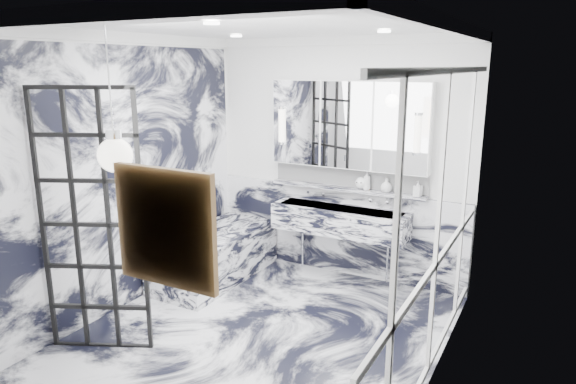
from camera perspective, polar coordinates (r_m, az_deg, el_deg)
The scene contains 25 objects.
floor at distance 5.07m, azimuth -3.13°, elevation -15.44°, with size 3.60×3.60×0.00m, color silver.
ceiling at distance 4.43m, azimuth -3.63°, elevation 17.97°, with size 3.60×3.60×0.00m, color white.
wall_back at distance 6.12m, azimuth 5.56°, elevation 3.65°, with size 3.60×3.60×0.00m, color white.
wall_front at distance 3.23m, azimuth -20.50°, elevation -6.62°, with size 3.60×3.60×0.00m, color white.
wall_left at distance 5.55m, azimuth -17.57°, elevation 1.98°, with size 3.60×3.60×0.00m, color white.
wall_right at distance 3.97m, azimuth 16.68°, elevation -2.53°, with size 3.60×3.60×0.00m, color white.
marble_clad_back at distance 6.31m, azimuth 5.28°, elevation -4.22°, with size 3.18×0.05×1.05m, color silver.
marble_clad_left at distance 5.55m, azimuth -17.42°, elevation 1.36°, with size 0.02×3.56×2.68m, color silver.
panel_molding at distance 4.01m, azimuth 16.30°, elevation -3.87°, with size 0.03×3.40×2.30m, color white.
soap_bottle_a at distance 5.93m, azimuth 8.76°, elevation 1.26°, with size 0.09×0.09×0.22m, color #8C5919.
soap_bottle_b at distance 5.78m, azimuth 14.23°, elevation 0.39°, with size 0.08×0.08×0.17m, color #4C4C51.
soap_bottle_c at distance 5.87m, azimuth 10.89°, elevation 0.74°, with size 0.13×0.13×0.16m, color silver.
face_pot at distance 5.97m, azimuth 8.13°, elevation 1.00°, with size 0.13×0.13×0.13m, color white.
amber_bottle at distance 5.94m, azimuth 8.91°, elevation 0.67°, with size 0.04×0.04×0.10m, color #8C5919.
flower_vase at distance 5.54m, azimuth -10.34°, elevation -6.08°, with size 0.07×0.07×0.12m, color silver.
crittall_door at distance 4.72m, azimuth -20.94°, elevation -3.39°, with size 0.88×0.04×2.31m, color black, non-canonical shape.
artwork at distance 2.84m, azimuth -13.50°, elevation -3.88°, with size 0.56×0.05×0.56m, color orange.
pendant_light at distance 3.57m, azimuth -18.65°, elevation 3.88°, with size 0.23×0.23×0.23m, color white.
trough_sink at distance 6.00m, azimuth 5.81°, elevation -3.15°, with size 1.60×0.45×0.30m, color silver.
ledge at distance 6.06m, azimuth 6.49°, elevation 0.33°, with size 1.90×0.14×0.04m, color silver.
subway_tile at distance 6.09m, azimuth 6.75°, elevation 1.69°, with size 1.90×0.03×0.23m, color white.
mirror_cabinet at distance 5.93m, azimuth 6.71°, elevation 7.40°, with size 1.90×0.16×1.00m, color white.
sconce_left at distance 6.21m, azimuth -0.73°, elevation 7.40°, with size 0.07×0.07×0.40m, color white.
sconce_right at distance 5.60m, azimuth 14.18°, elevation 6.27°, with size 0.07×0.07×0.40m, color white.
bathtub at distance 6.23m, azimuth -8.11°, elevation -7.00°, with size 0.75×1.65×0.55m, color silver.
Camera 1 is at (2.34, -3.75, 2.49)m, focal length 32.00 mm.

